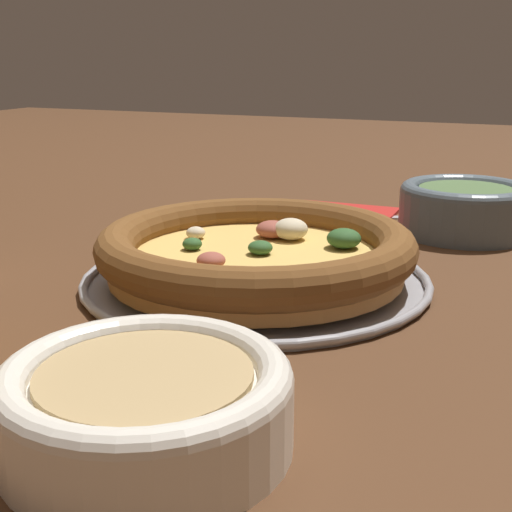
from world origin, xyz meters
TOP-DOWN VIEW (x-y plane):
  - ground_plane at (0.00, 0.00)m, footprint 3.00×3.00m
  - pizza_tray at (0.00, 0.00)m, footprint 0.29×0.29m
  - pizza at (0.00, -0.00)m, footprint 0.27×0.27m
  - bowl_near at (-0.26, -0.05)m, footprint 0.15×0.15m
  - bowl_far at (0.25, -0.14)m, footprint 0.14×0.14m
  - napkin at (0.27, 0.01)m, footprint 0.13×0.13m
  - fork at (0.26, 0.03)m, footprint 0.08×0.19m

SIDE VIEW (x-z plane):
  - ground_plane at x=0.00m, z-range 0.00..0.00m
  - fork at x=0.26m, z-range 0.00..0.00m
  - napkin at x=0.27m, z-range 0.00..0.01m
  - pizza_tray at x=0.00m, z-range 0.00..0.01m
  - bowl_near at x=-0.26m, z-range 0.00..0.05m
  - pizza at x=0.00m, z-range 0.01..0.05m
  - bowl_far at x=0.25m, z-range 0.00..0.06m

